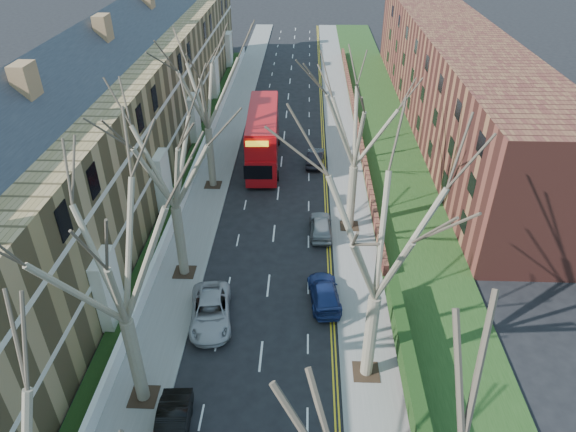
# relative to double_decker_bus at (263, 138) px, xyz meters

# --- Properties ---
(pavement_left) EXTENTS (3.00, 102.00, 0.12)m
(pavement_left) POSITION_rel_double_decker_bus_xyz_m (-4.32, 5.96, -2.34)
(pavement_left) COLOR slate
(pavement_left) RESTS_ON ground
(pavement_right) EXTENTS (3.00, 102.00, 0.12)m
(pavement_right) POSITION_rel_double_decker_bus_xyz_m (7.68, 5.96, -2.34)
(pavement_right) COLOR slate
(pavement_right) RESTS_ON ground
(terrace_left) EXTENTS (9.70, 78.00, 13.60)m
(terrace_left) POSITION_rel_double_decker_bus_xyz_m (-11.96, -2.04, 3.13)
(terrace_left) COLOR olive
(terrace_left) RESTS_ON ground
(flats_right) EXTENTS (13.97, 54.00, 10.00)m
(flats_right) POSITION_rel_double_decker_bus_xyz_m (19.14, 9.96, 2.58)
(flats_right) COLOR brown
(flats_right) RESTS_ON ground
(front_wall_left) EXTENTS (0.30, 78.00, 1.00)m
(front_wall_left) POSITION_rel_double_decker_bus_xyz_m (-5.97, -2.04, -1.78)
(front_wall_left) COLOR white
(front_wall_left) RESTS_ON ground
(grass_verge_right) EXTENTS (6.00, 102.00, 0.06)m
(grass_verge_right) POSITION_rel_double_decker_bus_xyz_m (12.18, 5.96, -2.25)
(grass_verge_right) COLOR #1D3A15
(grass_verge_right) RESTS_ON ground
(tree_left_mid) EXTENTS (10.50, 10.50, 14.71)m
(tree_left_mid) POSITION_rel_double_decker_bus_xyz_m (-4.02, -27.04, 7.16)
(tree_left_mid) COLOR #746953
(tree_left_mid) RESTS_ON ground
(tree_left_far) EXTENTS (10.15, 10.15, 14.22)m
(tree_left_far) POSITION_rel_double_decker_bus_xyz_m (-4.02, -17.04, 6.84)
(tree_left_far) COLOR #746953
(tree_left_far) RESTS_ON ground
(tree_left_dist) EXTENTS (10.50, 10.50, 14.71)m
(tree_left_dist) POSITION_rel_double_decker_bus_xyz_m (-4.02, -5.04, 7.16)
(tree_left_dist) COLOR #746953
(tree_left_dist) RESTS_ON ground
(tree_right_mid) EXTENTS (10.50, 10.50, 14.71)m
(tree_right_mid) POSITION_rel_double_decker_bus_xyz_m (7.38, -25.04, 7.16)
(tree_right_mid) COLOR #746953
(tree_right_mid) RESTS_ON ground
(tree_right_far) EXTENTS (10.15, 10.15, 14.22)m
(tree_right_far) POSITION_rel_double_decker_bus_xyz_m (7.38, -11.04, 6.84)
(tree_right_far) COLOR #746953
(tree_right_far) RESTS_ON ground
(double_decker_bus) EXTENTS (3.30, 11.80, 4.87)m
(double_decker_bus) POSITION_rel_double_decker_bus_xyz_m (0.00, 0.00, 0.00)
(double_decker_bus) COLOR #A30B10
(double_decker_bus) RESTS_ON ground
(car_left_mid) EXTENTS (1.74, 4.26, 1.37)m
(car_left_mid) POSITION_rel_double_decker_bus_xyz_m (-2.02, -29.15, -1.71)
(car_left_mid) COLOR black
(car_left_mid) RESTS_ON ground
(car_left_far) EXTENTS (3.00, 5.34, 1.41)m
(car_left_far) POSITION_rel_double_decker_bus_xyz_m (-1.50, -21.35, -1.70)
(car_left_far) COLOR #A6A6AC
(car_left_far) RESTS_ON ground
(car_right_near) EXTENTS (2.27, 4.57, 1.28)m
(car_right_near) POSITION_rel_double_decker_bus_xyz_m (5.27, -19.37, -1.76)
(car_right_near) COLOR navy
(car_right_near) RESTS_ON ground
(car_right_mid) EXTENTS (1.72, 4.07, 1.37)m
(car_right_mid) POSITION_rel_double_decker_bus_xyz_m (5.18, -11.94, -1.71)
(car_right_mid) COLOR gray
(car_right_mid) RESTS_ON ground
(car_right_far) EXTENTS (1.80, 4.12, 1.32)m
(car_right_far) POSITION_rel_double_decker_bus_xyz_m (4.87, -0.39, -1.74)
(car_right_far) COLOR black
(car_right_far) RESTS_ON ground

